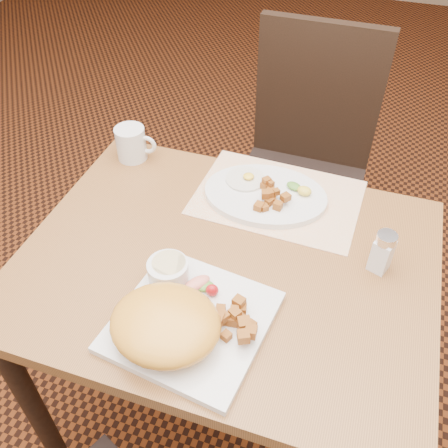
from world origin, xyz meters
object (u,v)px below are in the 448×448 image
at_px(plate_square, 192,321).
at_px(plate_oval, 265,195).
at_px(chair_far, 304,158).
at_px(salt_shaker, 383,252).
at_px(table, 226,291).
at_px(coffee_mug, 132,143).

xyz_separation_m(plate_square, plate_oval, (0.04, 0.41, 0.00)).
height_order(chair_far, salt_shaker, chair_far).
height_order(table, plate_oval, plate_oval).
height_order(plate_square, salt_shaker, salt_shaker).
height_order(salt_shaker, coffee_mug, salt_shaker).
bearing_deg(coffee_mug, table, -37.97).
bearing_deg(coffee_mug, plate_oval, -7.80).
xyz_separation_m(plate_oval, salt_shaker, (0.29, -0.15, 0.04)).
height_order(chair_far, plate_square, chair_far).
relative_size(plate_square, salt_shaker, 2.80).
xyz_separation_m(table, plate_oval, (0.03, 0.23, 0.12)).
xyz_separation_m(table, salt_shaker, (0.32, 0.08, 0.16)).
height_order(plate_square, plate_oval, plate_oval).
bearing_deg(plate_oval, table, -96.95).
xyz_separation_m(table, chair_far, (0.05, 0.72, -0.10)).
bearing_deg(coffee_mug, plate_square, -52.86).
bearing_deg(chair_far, table, 87.24).
relative_size(chair_far, salt_shaker, 9.70).
bearing_deg(plate_square, salt_shaker, 38.73).
bearing_deg(table, chair_far, 86.18).
xyz_separation_m(chair_far, salt_shaker, (0.27, -0.64, 0.26)).
relative_size(plate_oval, salt_shaker, 3.05).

